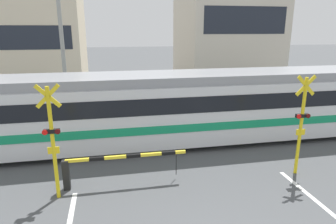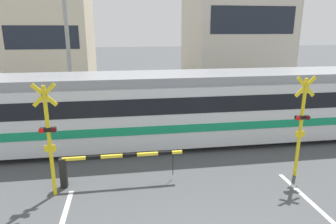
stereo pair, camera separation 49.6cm
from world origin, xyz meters
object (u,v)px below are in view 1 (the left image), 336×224
at_px(commuter_train, 149,107).
at_px(pedestrian, 150,98).
at_px(crossing_barrier_near, 101,165).
at_px(crossing_signal_right, 302,121).
at_px(crossing_signal_left, 52,137).
at_px(crossing_barrier_far, 202,106).

relative_size(commuter_train, pedestrian, 13.39).
bearing_deg(crossing_barrier_near, crossing_signal_right, -3.70).
bearing_deg(crossing_barrier_near, pedestrian, 71.95).
height_order(commuter_train, crossing_barrier_near, commuter_train).
height_order(crossing_signal_left, pedestrian, crossing_signal_left).
bearing_deg(crossing_barrier_far, crossing_signal_left, -134.14).
bearing_deg(commuter_train, crossing_signal_right, -39.00).
relative_size(crossing_barrier_far, crossing_signal_left, 1.14).
xyz_separation_m(crossing_barrier_far, crossing_signal_right, (1.26, -6.75, 1.15)).
distance_m(crossing_barrier_far, pedestrian, 3.27).
bearing_deg(crossing_signal_right, commuter_train, 141.00).
distance_m(crossing_signal_left, crossing_signal_right, 7.81).
distance_m(crossing_barrier_near, crossing_signal_left, 1.76).
height_order(crossing_signal_right, pedestrian, crossing_signal_right).
bearing_deg(crossing_barrier_near, crossing_signal_left, -161.44).
bearing_deg(pedestrian, crossing_barrier_far, -38.40).
xyz_separation_m(crossing_signal_left, crossing_signal_right, (7.81, 0.00, 0.00)).
height_order(crossing_barrier_far, pedestrian, pedestrian).
distance_m(crossing_barrier_far, crossing_signal_left, 9.48).
relative_size(commuter_train, crossing_signal_left, 6.05).
bearing_deg(pedestrian, crossing_signal_right, -66.46).
height_order(crossing_barrier_near, crossing_signal_left, crossing_signal_left).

